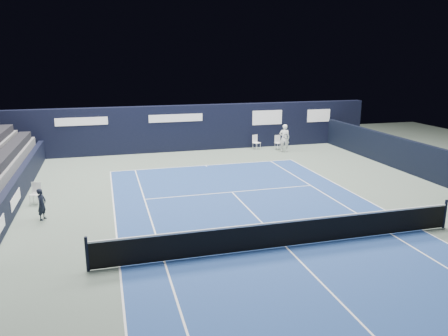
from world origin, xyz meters
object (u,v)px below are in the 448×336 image
Objects in this scene: line_judge_chair at (36,192)px; tennis_player at (284,138)px; folding_chair_back_a at (255,140)px; folding_chair_back_b at (278,141)px; tennis_net at (286,233)px.

tennis_player is at bearing 43.19° from line_judge_chair.
folding_chair_back_a is 1.58m from folding_chair_back_b.
folding_chair_back_b is 0.08× the size of tennis_net.
folding_chair_back_b is 16.71m from line_judge_chair.
folding_chair_back_b is 16.27m from tennis_net.
line_judge_chair is (-13.17, -8.53, -0.12)m from folding_chair_back_a.
folding_chair_back_a is 1.05× the size of line_judge_chair.
tennis_net reaches higher than folding_chair_back_b.
tennis_player reaches higher than line_judge_chair.
folding_chair_back_b is 0.95m from tennis_player.
tennis_player is (1.58, -1.38, 0.28)m from folding_chair_back_a.
tennis_net is 6.87× the size of tennis_player.
tennis_player reaches higher than folding_chair_back_b.
tennis_net is (8.72, -7.13, -0.03)m from line_judge_chair.
tennis_player is (0.08, -0.87, 0.38)m from folding_chair_back_b.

